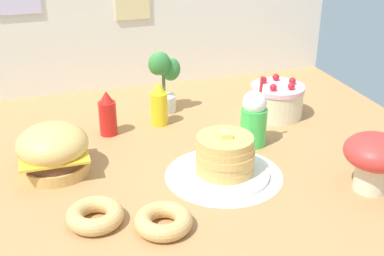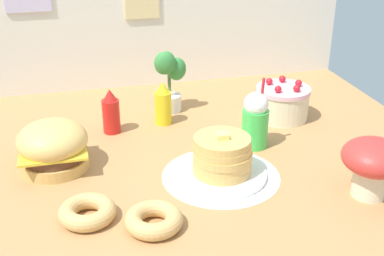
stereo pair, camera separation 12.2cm
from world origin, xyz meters
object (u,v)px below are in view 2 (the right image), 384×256
at_px(mustard_bottle, 163,104).
at_px(cream_soda_cup, 255,120).
at_px(donut_pink_glaze, 87,211).
at_px(mushroom_stool, 373,162).
at_px(donut_chocolate, 154,219).
at_px(ketchup_bottle, 111,112).
at_px(potted_plant, 169,79).
at_px(burger, 53,146).
at_px(layer_cake, 282,102).
at_px(pancake_stack, 222,159).

xyz_separation_m(mustard_bottle, cream_soda_cup, (0.36, -0.34, 0.03)).
xyz_separation_m(donut_pink_glaze, mushroom_stool, (1.06, -0.10, 0.11)).
bearing_deg(donut_chocolate, ketchup_bottle, 94.38).
distance_m(cream_soda_cup, donut_pink_glaze, 0.88).
xyz_separation_m(donut_chocolate, potted_plant, (0.26, 0.99, 0.15)).
relative_size(burger, cream_soda_cup, 0.88).
xyz_separation_m(layer_cake, cream_soda_cup, (-0.25, -0.26, 0.04)).
bearing_deg(mushroom_stool, donut_pink_glaze, 174.78).
distance_m(ketchup_bottle, donut_chocolate, 0.81).
relative_size(cream_soda_cup, donut_chocolate, 1.61).
distance_m(burger, pancake_stack, 0.70).
xyz_separation_m(mustard_bottle, donut_pink_glaze, (-0.42, -0.74, -0.07)).
xyz_separation_m(cream_soda_cup, potted_plant, (-0.29, 0.49, 0.05)).
bearing_deg(potted_plant, layer_cake, -23.00).
xyz_separation_m(pancake_stack, donut_chocolate, (-0.33, -0.28, -0.05)).
height_order(pancake_stack, cream_soda_cup, cream_soda_cup).
xyz_separation_m(burger, mushroom_stool, (1.17, -0.51, 0.04)).
bearing_deg(burger, layer_cake, 12.52).
relative_size(pancake_stack, layer_cake, 1.36).
height_order(donut_pink_glaze, potted_plant, potted_plant).
height_order(ketchup_bottle, donut_chocolate, ketchup_bottle).
bearing_deg(burger, ketchup_bottle, 47.35).
bearing_deg(potted_plant, mushroom_stool, -59.74).
bearing_deg(cream_soda_cup, potted_plant, 120.73).
height_order(mustard_bottle, cream_soda_cup, cream_soda_cup).
xyz_separation_m(layer_cake, donut_pink_glaze, (-1.02, -0.66, -0.05)).
height_order(burger, cream_soda_cup, cream_soda_cup).
bearing_deg(donut_chocolate, donut_pink_glaze, 154.78).
bearing_deg(pancake_stack, donut_chocolate, -139.87).
bearing_deg(pancake_stack, donut_pink_glaze, -162.42).
bearing_deg(layer_cake, potted_plant, 157.00).
relative_size(donut_chocolate, potted_plant, 0.61).
distance_m(burger, ketchup_bottle, 0.40).
relative_size(ketchup_bottle, potted_plant, 0.66).
relative_size(pancake_stack, ketchup_bottle, 1.70).
xyz_separation_m(layer_cake, mushroom_stool, (0.04, -0.76, 0.06)).
bearing_deg(mustard_bottle, layer_cake, -7.51).
bearing_deg(cream_soda_cup, donut_pink_glaze, -152.74).
relative_size(cream_soda_cup, mushroom_stool, 1.36).
xyz_separation_m(layer_cake, potted_plant, (-0.54, 0.23, 0.09)).
distance_m(pancake_stack, potted_plant, 0.73).
xyz_separation_m(pancake_stack, ketchup_bottle, (-0.39, 0.53, 0.02)).
xyz_separation_m(donut_pink_glaze, donut_chocolate, (0.22, -0.10, 0.00)).
bearing_deg(mustard_bottle, ketchup_bottle, -171.60).
bearing_deg(mustard_bottle, cream_soda_cup, -43.96).
bearing_deg(cream_soda_cup, mushroom_stool, -60.21).
bearing_deg(potted_plant, pancake_stack, -84.52).
bearing_deg(pancake_stack, burger, 160.28).
height_order(ketchup_bottle, donut_pink_glaze, ketchup_bottle).
bearing_deg(donut_pink_glaze, burger, 104.99).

